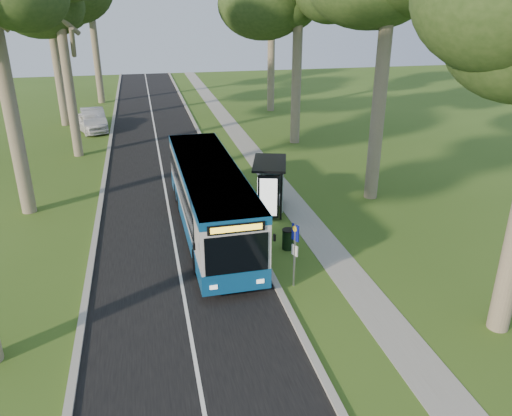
{
  "coord_description": "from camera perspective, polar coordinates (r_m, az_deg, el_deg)",
  "views": [
    {
      "loc": [
        -4.42,
        -17.64,
        10.06
      ],
      "look_at": [
        0.12,
        2.12,
        1.6
      ],
      "focal_mm": 35.0,
      "sensor_mm": 36.0,
      "label": 1
    }
  ],
  "objects": [
    {
      "name": "ground",
      "position": [
        20.78,
        0.99,
        -6.31
      ],
      "size": [
        120.0,
        120.0,
        0.0
      ],
      "primitive_type": "plane",
      "color": "#395A1C",
      "rests_on": "ground"
    },
    {
      "name": "road",
      "position": [
        29.43,
        -10.37,
        2.29
      ],
      "size": [
        7.0,
        100.0,
        0.02
      ],
      "primitive_type": "cube",
      "color": "black",
      "rests_on": "ground"
    },
    {
      "name": "kerb_east",
      "position": [
        29.73,
        -3.63,
        2.94
      ],
      "size": [
        0.25,
        100.0,
        0.12
      ],
      "primitive_type": "cube",
      "color": "#9E9B93",
      "rests_on": "ground"
    },
    {
      "name": "kerb_west",
      "position": [
        29.51,
        -17.16,
        1.79
      ],
      "size": [
        0.25,
        100.0,
        0.12
      ],
      "primitive_type": "cube",
      "color": "#9E9B93",
      "rests_on": "ground"
    },
    {
      "name": "centre_line",
      "position": [
        29.42,
        -10.37,
        2.31
      ],
      "size": [
        0.12,
        100.0,
        0.0
      ],
      "primitive_type": "cube",
      "color": "white",
      "rests_on": "road"
    },
    {
      "name": "footpath",
      "position": [
        30.33,
        1.98,
        3.28
      ],
      "size": [
        1.5,
        100.0,
        0.02
      ],
      "primitive_type": "cube",
      "color": "gray",
      "rests_on": "ground"
    },
    {
      "name": "bus",
      "position": [
        22.91,
        -5.29,
        1.04
      ],
      "size": [
        2.73,
        12.15,
        3.21
      ],
      "rotation": [
        0.0,
        0.0,
        0.02
      ],
      "color": "silver",
      "rests_on": "ground"
    },
    {
      "name": "bus_stop_sign",
      "position": [
        18.52,
        4.46,
        -4.55
      ],
      "size": [
        0.19,
        0.35,
        2.6
      ],
      "rotation": [
        0.0,
        0.0,
        0.43
      ],
      "color": "gray",
      "rests_on": "ground"
    },
    {
      "name": "bus_shelter",
      "position": [
        24.99,
        2.12,
        3.38
      ],
      "size": [
        2.41,
        3.35,
        2.58
      ],
      "rotation": [
        0.0,
        0.0,
        -0.29
      ],
      "color": "black",
      "rests_on": "ground"
    },
    {
      "name": "litter_bin",
      "position": [
        21.75,
        3.66,
        -3.56
      ],
      "size": [
        0.53,
        0.53,
        0.93
      ],
      "rotation": [
        0.0,
        0.0,
        -0.35
      ],
      "color": "black",
      "rests_on": "ground"
    },
    {
      "name": "car_white",
      "position": [
        43.87,
        -18.48,
        9.26
      ],
      "size": [
        3.41,
        4.85,
        1.53
      ],
      "primitive_type": "imported",
      "rotation": [
        0.0,
        0.0,
        0.4
      ],
      "color": "white",
      "rests_on": "ground"
    },
    {
      "name": "car_silver",
      "position": [
        44.59,
        -18.09,
        9.63
      ],
      "size": [
        2.61,
        5.42,
        1.71
      ],
      "primitive_type": "imported",
      "rotation": [
        0.0,
        0.0,
        0.16
      ],
      "color": "#9D9FA4",
      "rests_on": "ground"
    },
    {
      "name": "tree_west_c",
      "position": [
        35.94,
        -21.72,
        20.72
      ],
      "size": [
        5.2,
        5.2,
        13.18
      ],
      "color": "#7A6B56",
      "rests_on": "ground"
    }
  ]
}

